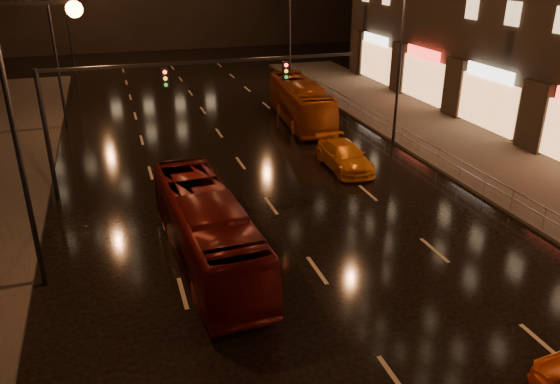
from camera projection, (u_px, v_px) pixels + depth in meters
name	position (u px, v px, depth m)	size (l,w,h in m)	color
ground	(249.00, 176.00, 29.07)	(140.00, 140.00, 0.00)	black
sidewalk_right	(524.00, 179.00, 28.39)	(7.00, 70.00, 0.15)	#38332D
traffic_signal	(144.00, 95.00, 25.78)	(15.31, 0.32, 6.20)	black
railing_right	(439.00, 152.00, 29.78)	(0.05, 56.00, 1.00)	#99999E
bus_red	(207.00, 229.00, 20.39)	(2.33, 9.95, 2.77)	#520E0B
bus_curb	(301.00, 102.00, 37.89)	(2.41, 10.30, 2.87)	#973F0F
taxi_far	(344.00, 156.00, 29.84)	(1.97, 4.86, 1.41)	orange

